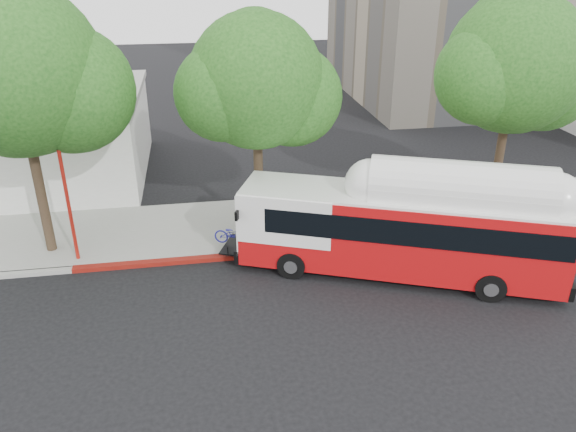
{
  "coord_description": "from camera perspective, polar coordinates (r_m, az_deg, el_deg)",
  "views": [
    {
      "loc": [
        -3.27,
        -14.46,
        10.35
      ],
      "look_at": [
        -0.33,
        3.0,
        2.01
      ],
      "focal_mm": 35.0,
      "sensor_mm": 36.0,
      "label": 1
    }
  ],
  "objects": [
    {
      "name": "sidewalk",
      "position": [
        23.56,
        -0.62,
        -0.63
      ],
      "size": [
        60.0,
        5.0,
        0.15
      ],
      "primitive_type": "cube",
      "color": "gray",
      "rests_on": "ground"
    },
    {
      "name": "street_tree_mid",
      "position": [
        21.16,
        -2.13,
        13.08
      ],
      "size": [
        5.75,
        5.0,
        8.62
      ],
      "color": "#2D2116",
      "rests_on": "ground"
    },
    {
      "name": "street_tree_right",
      "position": [
        24.31,
        22.82,
        13.63
      ],
      "size": [
        6.21,
        5.4,
        9.18
      ],
      "color": "#2D2116",
      "rests_on": "ground"
    },
    {
      "name": "curb_strip",
      "position": [
        21.29,
        0.48,
        -3.64
      ],
      "size": [
        60.0,
        0.3,
        0.15
      ],
      "primitive_type": "cube",
      "color": "gray",
      "rests_on": "ground"
    },
    {
      "name": "transit_bus",
      "position": [
        19.67,
        11.42,
        -1.66
      ],
      "size": [
        11.64,
        6.28,
        3.47
      ],
      "rotation": [
        0.0,
        0.0,
        -0.39
      ],
      "color": "#B50C0F",
      "rests_on": "ground"
    },
    {
      "name": "red_curb_segment",
      "position": [
        21.03,
        -7.62,
        -4.25
      ],
      "size": [
        10.0,
        0.32,
        0.16
      ],
      "primitive_type": "cube",
      "color": "maroon",
      "rests_on": "ground"
    },
    {
      "name": "street_tree_left",
      "position": [
        21.03,
        -24.51,
        12.77
      ],
      "size": [
        6.67,
        5.8,
        9.74
      ],
      "color": "#2D2116",
      "rests_on": "ground"
    },
    {
      "name": "signal_pole",
      "position": [
        21.15,
        -21.44,
        1.31
      ],
      "size": [
        0.13,
        0.44,
        4.68
      ],
      "color": "#AD1B12",
      "rests_on": "ground"
    },
    {
      "name": "ground",
      "position": [
        18.07,
        2.65,
        -9.74
      ],
      "size": [
        120.0,
        120.0,
        0.0
      ],
      "primitive_type": "plane",
      "color": "black",
      "rests_on": "ground"
    }
  ]
}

